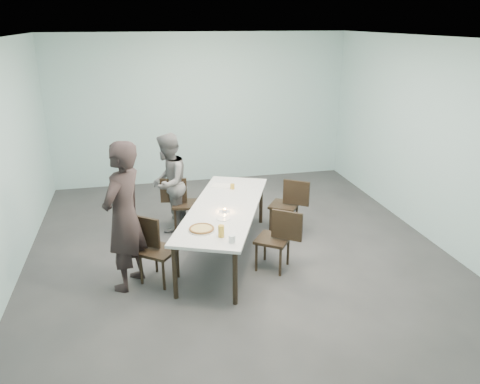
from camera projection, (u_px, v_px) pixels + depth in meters
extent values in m
plane|color=#333335|center=(239.00, 255.00, 6.80)|extent=(7.00, 7.00, 0.00)
cube|color=#A7CFD2|center=(202.00, 110.00, 9.48)|extent=(6.00, 0.02, 3.00)
cube|color=#A7CFD2|center=(355.00, 298.00, 3.08)|extent=(6.00, 0.02, 3.00)
cube|color=#A7CFD2|center=(437.00, 143.00, 6.90)|extent=(0.02, 7.00, 3.00)
cube|color=white|center=(239.00, 38.00, 5.76)|extent=(6.00, 7.00, 0.02)
cube|color=white|center=(224.00, 208.00, 6.57)|extent=(1.82, 2.75, 0.04)
cylinder|color=black|center=(175.00, 273.00, 5.63)|extent=(0.06, 0.06, 0.71)
cylinder|color=black|center=(217.00, 200.00, 7.89)|extent=(0.06, 0.06, 0.71)
cylinder|color=black|center=(235.00, 278.00, 5.52)|extent=(0.06, 0.06, 0.71)
cylinder|color=black|center=(261.00, 203.00, 7.77)|extent=(0.06, 0.06, 0.71)
cube|color=black|center=(159.00, 251.00, 5.99)|extent=(0.59, 0.59, 0.04)
cube|color=black|center=(145.00, 231.00, 5.98)|extent=(0.36, 0.28, 0.40)
cylinder|color=black|center=(141.00, 270.00, 5.99)|extent=(0.04, 0.04, 0.41)
cylinder|color=black|center=(156.00, 258.00, 6.28)|extent=(0.04, 0.04, 0.41)
cylinder|color=black|center=(164.00, 275.00, 5.86)|extent=(0.04, 0.04, 0.41)
cylinder|color=black|center=(178.00, 263.00, 6.15)|extent=(0.04, 0.04, 0.41)
cube|color=black|center=(186.00, 204.00, 7.51)|extent=(0.48, 0.48, 0.04)
cube|color=black|center=(174.00, 190.00, 7.42)|extent=(0.42, 0.11, 0.40)
cylinder|color=black|center=(175.00, 222.00, 7.42)|extent=(0.04, 0.04, 0.41)
cylinder|color=black|center=(177.00, 213.00, 7.74)|extent=(0.04, 0.04, 0.41)
cylinder|color=black|center=(197.00, 221.00, 7.44)|extent=(0.04, 0.04, 0.41)
cylinder|color=black|center=(198.00, 213.00, 7.76)|extent=(0.04, 0.04, 0.41)
cube|color=black|center=(273.00, 239.00, 6.31)|extent=(0.59, 0.59, 0.04)
cube|color=black|center=(287.00, 225.00, 6.16)|extent=(0.36, 0.28, 0.40)
cylinder|color=black|center=(288.00, 251.00, 6.47)|extent=(0.04, 0.04, 0.41)
cylinder|color=black|center=(280.00, 262.00, 6.18)|extent=(0.04, 0.04, 0.41)
cylinder|color=black|center=(265.00, 247.00, 6.60)|extent=(0.04, 0.04, 0.41)
cylinder|color=black|center=(256.00, 257.00, 6.31)|extent=(0.04, 0.04, 0.41)
cube|color=black|center=(284.00, 205.00, 7.47)|extent=(0.58, 0.58, 0.04)
cube|color=black|center=(296.00, 193.00, 7.32)|extent=(0.37, 0.27, 0.40)
cylinder|color=black|center=(297.00, 216.00, 7.63)|extent=(0.04, 0.04, 0.41)
cylinder|color=black|center=(291.00, 224.00, 7.34)|extent=(0.04, 0.04, 0.41)
cylinder|color=black|center=(277.00, 213.00, 7.75)|extent=(0.04, 0.04, 0.41)
cylinder|color=black|center=(270.00, 221.00, 7.46)|extent=(0.04, 0.04, 0.41)
imported|color=black|center=(124.00, 217.00, 5.72)|extent=(0.76, 0.83, 1.91)
imported|color=slate|center=(168.00, 183.00, 7.41)|extent=(0.83, 0.93, 1.58)
cylinder|color=white|center=(202.00, 230.00, 5.83)|extent=(0.34, 0.34, 0.01)
cylinder|color=#D8BD7B|center=(202.00, 229.00, 5.82)|extent=(0.30, 0.30, 0.01)
torus|color=brown|center=(202.00, 228.00, 5.82)|extent=(0.32, 0.32, 0.03)
cylinder|color=white|center=(223.00, 219.00, 6.15)|extent=(0.18, 0.18, 0.01)
cylinder|color=gold|center=(221.00, 231.00, 5.63)|extent=(0.08, 0.08, 0.15)
cylinder|color=silver|center=(232.00, 239.00, 5.50)|extent=(0.08, 0.08, 0.09)
cylinder|color=silver|center=(224.00, 211.00, 6.39)|extent=(0.06, 0.06, 0.03)
cylinder|color=orange|center=(224.00, 209.00, 6.38)|extent=(0.04, 0.04, 0.01)
cylinder|color=gold|center=(232.00, 186.00, 7.24)|extent=(0.07, 0.07, 0.08)
cube|color=silver|center=(221.00, 186.00, 7.39)|extent=(0.36, 0.32, 0.01)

